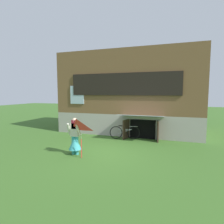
# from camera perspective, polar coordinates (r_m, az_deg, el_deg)

# --- Properties ---
(ground_plane) EXTENTS (60.00, 60.00, 0.00)m
(ground_plane) POSITION_cam_1_polar(r_m,az_deg,el_deg) (8.20, -2.46, -12.13)
(ground_plane) COLOR #386023
(log_house) EXTENTS (8.64, 5.51, 5.01)m
(log_house) POSITION_cam_1_polar(r_m,az_deg,el_deg) (12.78, 6.05, 5.72)
(log_house) COLOR #9E998E
(log_house) RESTS_ON ground_plane
(person) EXTENTS (0.60, 0.52, 1.51)m
(person) POSITION_cam_1_polar(r_m,az_deg,el_deg) (7.94, -11.15, -8.09)
(person) COLOR teal
(person) RESTS_ON ground_plane
(kite) EXTENTS (0.78, 0.69, 1.50)m
(kite) POSITION_cam_1_polar(r_m,az_deg,el_deg) (7.27, -10.79, -4.68)
(kite) COLOR red
(kite) RESTS_ON ground_plane
(bicycle_silver) EXTENTS (1.61, 0.48, 0.75)m
(bicycle_silver) POSITION_cam_1_polar(r_m,az_deg,el_deg) (10.40, 3.86, -6.16)
(bicycle_silver) COLOR black
(bicycle_silver) RESTS_ON ground_plane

